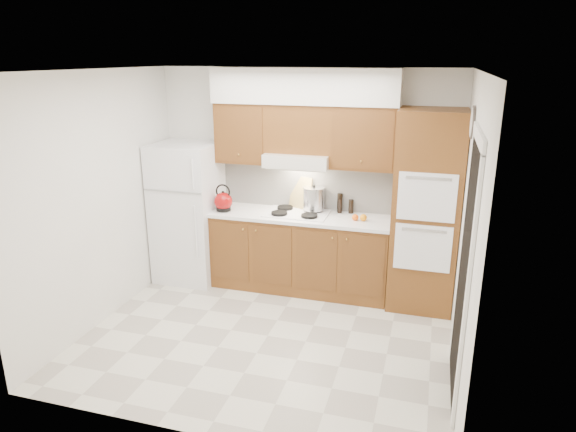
# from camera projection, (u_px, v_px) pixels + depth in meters

# --- Properties ---
(floor) EXTENTS (3.60, 3.60, 0.00)m
(floor) POSITION_uv_depth(u_px,v_px,m) (268.00, 336.00, 5.21)
(floor) COLOR beige
(floor) RESTS_ON ground
(ceiling) EXTENTS (3.60, 3.60, 0.00)m
(ceiling) POSITION_uv_depth(u_px,v_px,m) (264.00, 70.00, 4.44)
(ceiling) COLOR white
(ceiling) RESTS_ON wall_back
(wall_back) EXTENTS (3.60, 0.02, 2.60)m
(wall_back) POSITION_uv_depth(u_px,v_px,m) (305.00, 179.00, 6.20)
(wall_back) COLOR white
(wall_back) RESTS_ON floor
(wall_left) EXTENTS (0.02, 3.00, 2.60)m
(wall_left) POSITION_uv_depth(u_px,v_px,m) (101.00, 199.00, 5.30)
(wall_left) COLOR white
(wall_left) RESTS_ON floor
(wall_right) EXTENTS (0.02, 3.00, 2.60)m
(wall_right) POSITION_uv_depth(u_px,v_px,m) (467.00, 231.00, 4.34)
(wall_right) COLOR white
(wall_right) RESTS_ON floor
(fridge) EXTENTS (0.75, 0.72, 1.72)m
(fridge) POSITION_uv_depth(u_px,v_px,m) (188.00, 212.00, 6.37)
(fridge) COLOR white
(fridge) RESTS_ON floor
(base_cabinets) EXTENTS (2.11, 0.60, 0.90)m
(base_cabinets) POSITION_uv_depth(u_px,v_px,m) (300.00, 253.00, 6.17)
(base_cabinets) COLOR brown
(base_cabinets) RESTS_ON floor
(countertop) EXTENTS (2.13, 0.62, 0.04)m
(countertop) POSITION_uv_depth(u_px,v_px,m) (301.00, 216.00, 6.02)
(countertop) COLOR white
(countertop) RESTS_ON base_cabinets
(backsplash) EXTENTS (2.11, 0.03, 0.56)m
(backsplash) POSITION_uv_depth(u_px,v_px,m) (307.00, 186.00, 6.20)
(backsplash) COLOR white
(backsplash) RESTS_ON countertop
(oven_cabinet) EXTENTS (0.70, 0.65, 2.20)m
(oven_cabinet) POSITION_uv_depth(u_px,v_px,m) (426.00, 212.00, 5.58)
(oven_cabinet) COLOR brown
(oven_cabinet) RESTS_ON floor
(upper_cab_left) EXTENTS (0.63, 0.33, 0.70)m
(upper_cab_left) POSITION_uv_depth(u_px,v_px,m) (244.00, 133.00, 6.07)
(upper_cab_left) COLOR brown
(upper_cab_left) RESTS_ON wall_back
(upper_cab_right) EXTENTS (0.73, 0.33, 0.70)m
(upper_cab_right) POSITION_uv_depth(u_px,v_px,m) (365.00, 138.00, 5.69)
(upper_cab_right) COLOR brown
(upper_cab_right) RESTS_ON wall_back
(range_hood) EXTENTS (0.75, 0.45, 0.15)m
(range_hood) POSITION_uv_depth(u_px,v_px,m) (299.00, 160.00, 5.92)
(range_hood) COLOR silver
(range_hood) RESTS_ON wall_back
(upper_cab_over_hood) EXTENTS (0.75, 0.33, 0.55)m
(upper_cab_over_hood) POSITION_uv_depth(u_px,v_px,m) (300.00, 128.00, 5.87)
(upper_cab_over_hood) COLOR brown
(upper_cab_over_hood) RESTS_ON range_hood
(soffit) EXTENTS (2.13, 0.36, 0.40)m
(soffit) POSITION_uv_depth(u_px,v_px,m) (305.00, 86.00, 5.70)
(soffit) COLOR silver
(soffit) RESTS_ON wall_back
(cooktop) EXTENTS (0.74, 0.50, 0.01)m
(cooktop) POSITION_uv_depth(u_px,v_px,m) (297.00, 213.00, 6.04)
(cooktop) COLOR white
(cooktop) RESTS_ON countertop
(doorway) EXTENTS (0.02, 0.90, 2.10)m
(doorway) POSITION_uv_depth(u_px,v_px,m) (464.00, 274.00, 4.10)
(doorway) COLOR black
(doorway) RESTS_ON floor
(wall_clock) EXTENTS (0.02, 0.30, 0.30)m
(wall_clock) POSITION_uv_depth(u_px,v_px,m) (473.00, 122.00, 4.60)
(wall_clock) COLOR #3F3833
(wall_clock) RESTS_ON wall_right
(kettle) EXTENTS (0.25, 0.25, 0.22)m
(kettle) POSITION_uv_depth(u_px,v_px,m) (223.00, 201.00, 6.12)
(kettle) COLOR maroon
(kettle) RESTS_ON countertop
(cutting_board) EXTENTS (0.31, 0.20, 0.38)m
(cutting_board) POSITION_uv_depth(u_px,v_px,m) (301.00, 193.00, 6.20)
(cutting_board) COLOR tan
(cutting_board) RESTS_ON countertop
(stock_pot) EXTENTS (0.28, 0.28, 0.26)m
(stock_pot) POSITION_uv_depth(u_px,v_px,m) (314.00, 199.00, 6.08)
(stock_pot) COLOR #BBBBC0
(stock_pot) RESTS_ON cooktop
(condiment_a) EXTENTS (0.06, 0.06, 0.22)m
(condiment_a) POSITION_uv_depth(u_px,v_px,m) (340.00, 202.00, 6.11)
(condiment_a) COLOR black
(condiment_a) RESTS_ON countertop
(condiment_b) EXTENTS (0.06, 0.06, 0.17)m
(condiment_b) POSITION_uv_depth(u_px,v_px,m) (340.00, 206.00, 6.05)
(condiment_b) COLOR black
(condiment_b) RESTS_ON countertop
(condiment_c) EXTENTS (0.06, 0.06, 0.16)m
(condiment_c) POSITION_uv_depth(u_px,v_px,m) (351.00, 206.00, 6.05)
(condiment_c) COLOR black
(condiment_c) RESTS_ON countertop
(orange_near) EXTENTS (0.10, 0.10, 0.08)m
(orange_near) POSITION_uv_depth(u_px,v_px,m) (363.00, 218.00, 5.77)
(orange_near) COLOR #FF9C0D
(orange_near) RESTS_ON countertop
(orange_far) EXTENTS (0.09, 0.09, 0.07)m
(orange_far) POSITION_uv_depth(u_px,v_px,m) (355.00, 217.00, 5.79)
(orange_far) COLOR orange
(orange_far) RESTS_ON countertop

